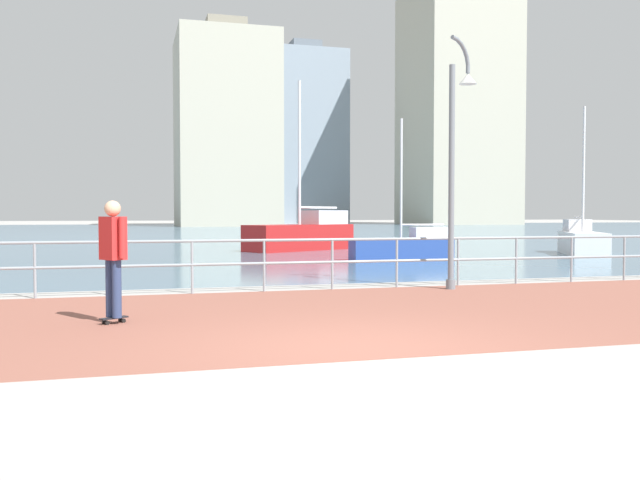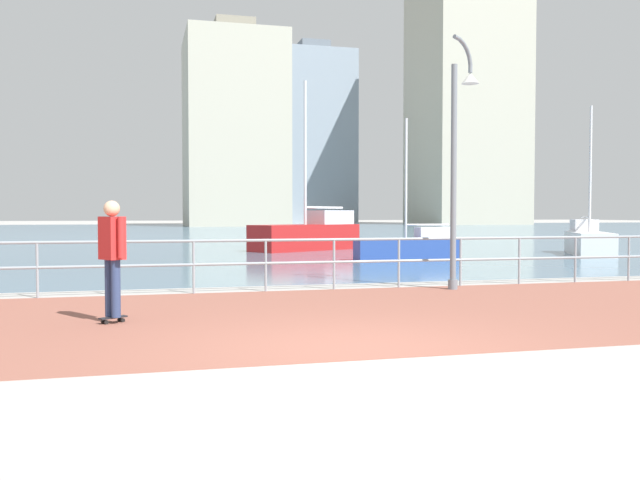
# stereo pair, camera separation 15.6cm
# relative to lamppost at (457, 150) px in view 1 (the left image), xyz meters

# --- Properties ---
(ground) EXTENTS (220.00, 220.00, 0.00)m
(ground) POSITION_rel_lamppost_xyz_m (-3.88, 34.61, -2.83)
(ground) COLOR #ADAAA5
(brick_paving) EXTENTS (28.00, 6.50, 0.01)m
(brick_paving) POSITION_rel_lamppost_xyz_m (-3.88, -2.73, -2.83)
(brick_paving) COLOR #935647
(brick_paving) RESTS_ON ground
(harbor_water) EXTENTS (180.00, 88.00, 0.00)m
(harbor_water) POSITION_rel_lamppost_xyz_m (-3.88, 45.52, -2.83)
(harbor_water) COLOR slate
(harbor_water) RESTS_ON ground
(waterfront_railing) EXTENTS (25.25, 0.06, 1.04)m
(waterfront_railing) POSITION_rel_lamppost_xyz_m (-3.88, 0.52, -2.11)
(waterfront_railing) COLOR #8C99A3
(waterfront_railing) RESTS_ON ground
(lamppost) EXTENTS (0.76, 0.53, 5.12)m
(lamppost) POSITION_rel_lamppost_xyz_m (0.00, 0.00, 0.00)
(lamppost) COLOR slate
(lamppost) RESTS_ON ground
(skateboarder) EXTENTS (0.39, 0.51, 1.72)m
(skateboarder) POSITION_rel_lamppost_xyz_m (-6.64, -2.78, -1.80)
(skateboarder) COLOR black
(skateboarder) RESTS_ON ground
(sailboat_red) EXTENTS (2.85, 4.07, 5.53)m
(sailboat_red) POSITION_rel_lamppost_xyz_m (9.96, 9.40, -2.30)
(sailboat_red) COLOR white
(sailboat_red) RESTS_ON ground
(sailboat_navy) EXTENTS (3.36, 1.27, 4.62)m
(sailboat_navy) POSITION_rel_lamppost_xyz_m (2.19, 7.99, -2.39)
(sailboat_navy) COLOR #284799
(sailboat_navy) RESTS_ON ground
(sailboat_white) EXTENTS (5.15, 3.86, 7.08)m
(sailboat_white) POSITION_rel_lamppost_xyz_m (0.55, 15.16, -2.16)
(sailboat_white) COLOR #B21E1E
(sailboat_white) RESTS_ON ground
(tower_slate) EXTENTS (13.87, 14.01, 35.83)m
(tower_slate) POSITION_rel_lamppost_xyz_m (39.40, 77.99, 14.25)
(tower_slate) COLOR #B2AD99
(tower_slate) RESTS_ON ground
(tower_concrete) EXTENTS (12.17, 12.20, 30.36)m
(tower_concrete) POSITION_rel_lamppost_xyz_m (21.89, 99.33, 11.52)
(tower_concrete) COLOR #8493A3
(tower_concrete) RESTS_ON ground
(tower_glass) EXTENTS (12.17, 13.09, 25.67)m
(tower_glass) POSITION_rel_lamppost_xyz_m (5.09, 73.42, 9.17)
(tower_glass) COLOR #B2AD99
(tower_glass) RESTS_ON ground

